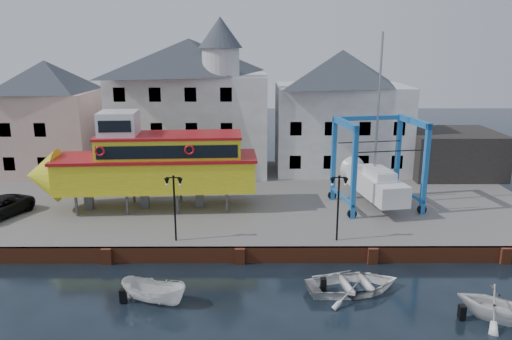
{
  "coord_description": "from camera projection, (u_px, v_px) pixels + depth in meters",
  "views": [
    {
      "loc": [
        0.86,
        -27.7,
        13.1
      ],
      "look_at": [
        1.0,
        7.0,
        4.0
      ],
      "focal_mm": 35.0,
      "sensor_mm": 36.0,
      "label": 1
    }
  ],
  "objects": [
    {
      "name": "hardstanding",
      "position": [
        244.0,
        199.0,
        40.63
      ],
      "size": [
        44.0,
        22.0,
        1.0
      ],
      "primitive_type": "cube",
      "color": "#5E5B57",
      "rests_on": "ground"
    },
    {
      "name": "ground",
      "position": [
        240.0,
        263.0,
        30.12
      ],
      "size": [
        140.0,
        140.0,
        0.0
      ],
      "primitive_type": "plane",
      "color": "black",
      "rests_on": "ground"
    },
    {
      "name": "tour_boat",
      "position": [
        143.0,
        164.0,
        36.12
      ],
      "size": [
        16.72,
        4.9,
        7.19
      ],
      "rotation": [
        0.0,
        0.0,
        0.06
      ],
      "color": "#59595E",
      "rests_on": "hardstanding"
    },
    {
      "name": "building_white_main",
      "position": [
        192.0,
        104.0,
        46.03
      ],
      "size": [
        14.0,
        8.3,
        14.0
      ],
      "color": "#BCBCBB",
      "rests_on": "hardstanding"
    },
    {
      "name": "shed_dark",
      "position": [
        451.0,
        153.0,
        45.87
      ],
      "size": [
        8.0,
        7.0,
        4.0
      ],
      "primitive_type": "cube",
      "color": "#262322",
      "rests_on": "hardstanding"
    },
    {
      "name": "building_pink",
      "position": [
        49.0,
        117.0,
        45.9
      ],
      "size": [
        8.0,
        7.0,
        10.3
      ],
      "color": "tan",
      "rests_on": "hardstanding"
    },
    {
      "name": "travel_lift",
      "position": [
        372.0,
        176.0,
        37.51
      ],
      "size": [
        6.6,
        8.61,
        12.64
      ],
      "rotation": [
        0.0,
        0.0,
        0.17
      ],
      "color": "#2684C6",
      "rests_on": "hardstanding"
    },
    {
      "name": "motorboat_c",
      "position": [
        494.0,
        319.0,
        24.08
      ],
      "size": [
        4.68,
        4.56,
        1.88
      ],
      "primitive_type": "imported",
      "rotation": [
        0.0,
        0.0,
        0.97
      ],
      "color": "white",
      "rests_on": "ground"
    },
    {
      "name": "building_white_right",
      "position": [
        340.0,
        111.0,
        46.85
      ],
      "size": [
        12.0,
        8.0,
        11.2
      ],
      "color": "#BCBCBB",
      "rests_on": "hardstanding"
    },
    {
      "name": "motorboat_b",
      "position": [
        353.0,
        291.0,
        26.81
      ],
      "size": [
        5.66,
        4.49,
        1.05
      ],
      "primitive_type": "imported",
      "rotation": [
        0.0,
        0.0,
        1.75
      ],
      "color": "white",
      "rests_on": "ground"
    },
    {
      "name": "lamp_post_right",
      "position": [
        339.0,
        191.0,
        30.24
      ],
      "size": [
        1.12,
        0.32,
        4.2
      ],
      "color": "black",
      "rests_on": "hardstanding"
    },
    {
      "name": "motorboat_a",
      "position": [
        155.0,
        302.0,
        25.64
      ],
      "size": [
        3.91,
        2.52,
        1.42
      ],
      "primitive_type": "imported",
      "rotation": [
        0.0,
        0.0,
        1.23
      ],
      "color": "white",
      "rests_on": "ground"
    },
    {
      "name": "lamp_post_left",
      "position": [
        174.0,
        192.0,
        30.2
      ],
      "size": [
        1.12,
        0.32,
        4.2
      ],
      "color": "black",
      "rests_on": "hardstanding"
    },
    {
      "name": "quay_wall",
      "position": [
        240.0,
        255.0,
        30.09
      ],
      "size": [
        44.0,
        0.47,
        1.0
      ],
      "color": "brown",
      "rests_on": "ground"
    }
  ]
}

